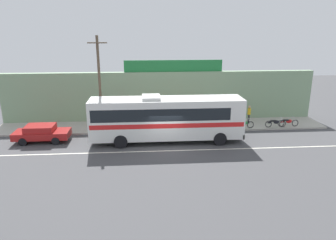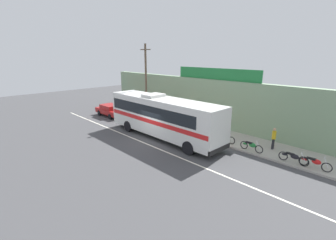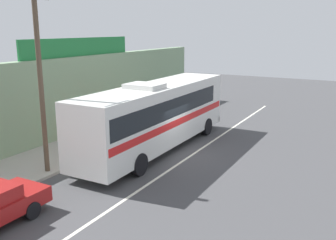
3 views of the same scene
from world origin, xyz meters
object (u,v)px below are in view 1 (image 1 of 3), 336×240
object	(u,v)px
intercity_bus	(166,117)
motorcycle_blue	(244,124)
utility_pole	(100,84)
pedestrian_near_shop	(249,113)
motorcycle_orange	(216,124)
motorcycle_green	(288,122)
motorcycle_purple	(275,123)
parked_car	(42,133)

from	to	relation	value
intercity_bus	motorcycle_blue	world-z (taller)	intercity_bus
utility_pole	pedestrian_near_shop	distance (m)	13.99
intercity_bus	motorcycle_blue	size ratio (longest dim) A/B	6.61
motorcycle_orange	motorcycle_green	bearing A→B (deg)	-0.05
motorcycle_purple	intercity_bus	bearing A→B (deg)	-166.07
motorcycle_green	pedestrian_near_shop	size ratio (longest dim) A/B	1.15
parked_car	motorcycle_orange	distance (m)	14.81
intercity_bus	utility_pole	xyz separation A→B (m)	(-5.36, 2.60, 2.28)
parked_car	motorcycle_green	bearing A→B (deg)	5.14
motorcycle_green	utility_pole	bearing A→B (deg)	-179.80
intercity_bus	pedestrian_near_shop	bearing A→B (deg)	26.21
parked_car	motorcycle_green	size ratio (longest dim) A/B	2.23
parked_car	motorcycle_blue	xyz separation A→B (m)	(17.16, 1.72, -0.17)
parked_car	motorcycle_orange	xyz separation A→B (m)	(14.68, 1.93, -0.17)
intercity_bus	motorcycle_orange	bearing A→B (deg)	29.45
parked_car	motorcycle_orange	world-z (taller)	parked_car
intercity_bus	pedestrian_near_shop	size ratio (longest dim) A/B	7.11
parked_car	motorcycle_purple	bearing A→B (deg)	5.06
parked_car	motorcycle_blue	distance (m)	17.25
parked_car	pedestrian_near_shop	distance (m)	18.44
motorcycle_green	motorcycle_blue	bearing A→B (deg)	-177.24
utility_pole	motorcycle_blue	world-z (taller)	utility_pole
utility_pole	intercity_bus	bearing A→B (deg)	-25.90
motorcycle_purple	utility_pole	bearing A→B (deg)	179.70
motorcycle_orange	pedestrian_near_shop	distance (m)	3.76
motorcycle_orange	motorcycle_green	size ratio (longest dim) A/B	1.00
intercity_bus	motorcycle_green	xyz separation A→B (m)	(11.41, 2.66, -1.50)
motorcycle_green	pedestrian_near_shop	xyz separation A→B (m)	(-3.22, 1.37, 0.56)
motorcycle_orange	pedestrian_near_shop	bearing A→B (deg)	21.46
parked_car	motorcycle_orange	bearing A→B (deg)	7.48
motorcycle_green	pedestrian_near_shop	bearing A→B (deg)	157.01
parked_car	pedestrian_near_shop	world-z (taller)	pedestrian_near_shop
pedestrian_near_shop	motorcycle_green	bearing A→B (deg)	-22.99
parked_car	motorcycle_purple	world-z (taller)	parked_car
motorcycle_purple	motorcycle_blue	world-z (taller)	same
motorcycle_purple	pedestrian_near_shop	size ratio (longest dim) A/B	1.15
intercity_bus	motorcycle_purple	size ratio (longest dim) A/B	6.20
motorcycle_orange	motorcycle_green	world-z (taller)	same
intercity_bus	motorcycle_orange	distance (m)	5.63
motorcycle_purple	motorcycle_green	size ratio (longest dim) A/B	1.00
parked_car	motorcycle_green	xyz separation A→B (m)	(21.36, 1.92, -0.17)
intercity_bus	pedestrian_near_shop	distance (m)	9.17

